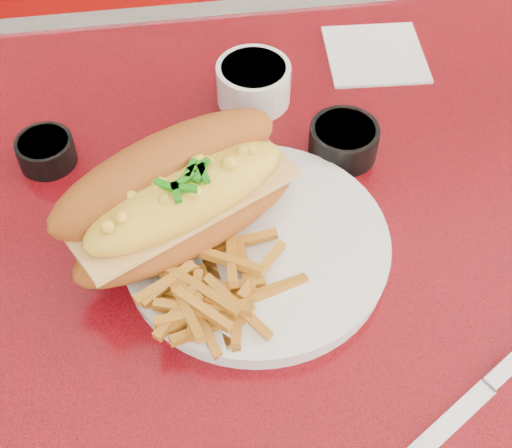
{
  "coord_description": "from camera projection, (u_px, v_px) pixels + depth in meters",
  "views": [
    {
      "loc": [
        -0.07,
        -0.35,
        1.28
      ],
      "look_at": [
        -0.01,
        0.03,
        0.81
      ],
      "focal_mm": 50.0,
      "sensor_mm": 36.0,
      "label": 1
    }
  ],
  "objects": [
    {
      "name": "diner_table",
      "position": [
        274.0,
        366.0,
        0.74
      ],
      "size": [
        1.23,
        0.83,
        0.77
      ],
      "color": "red",
      "rests_on": "ground"
    },
    {
      "name": "booth_bench_far",
      "position": [
        209.0,
        94.0,
        1.5
      ],
      "size": [
        1.2,
        0.51,
        0.9
      ],
      "color": "#940B09",
      "rests_on": "ground"
    },
    {
      "name": "dinner_plate",
      "position": [
        256.0,
        246.0,
        0.63
      ],
      "size": [
        0.31,
        0.31,
        0.02
      ],
      "rotation": [
        0.0,
        0.0,
        -0.4
      ],
      "color": "white",
      "rests_on": "diner_table"
    },
    {
      "name": "mac_hoagie",
      "position": [
        180.0,
        195.0,
        0.6
      ],
      "size": [
        0.24,
        0.2,
        0.1
      ],
      "rotation": [
        0.0,
        0.0,
        0.48
      ],
      "color": "#A05119",
      "rests_on": "dinner_plate"
    },
    {
      "name": "fries_pile",
      "position": [
        217.0,
        278.0,
        0.58
      ],
      "size": [
        0.12,
        0.12,
        0.03
      ],
      "primitive_type": null,
      "rotation": [
        0.0,
        0.0,
        0.27
      ],
      "color": "orange",
      "rests_on": "dinner_plate"
    },
    {
      "name": "fork",
      "position": [
        211.0,
        268.0,
        0.6
      ],
      "size": [
        0.03,
        0.16,
        0.0
      ],
      "rotation": [
        0.0,
        0.0,
        1.69
      ],
      "color": "silver",
      "rests_on": "dinner_plate"
    },
    {
      "name": "gravy_ramekin",
      "position": [
        253.0,
        82.0,
        0.74
      ],
      "size": [
        0.09,
        0.09,
        0.04
      ],
      "rotation": [
        0.0,
        0.0,
        0.23
      ],
      "color": "white",
      "rests_on": "diner_table"
    },
    {
      "name": "sauce_cup_left",
      "position": [
        46.0,
        150.0,
        0.69
      ],
      "size": [
        0.07,
        0.07,
        0.03
      ],
      "rotation": [
        0.0,
        0.0,
        0.28
      ],
      "color": "black",
      "rests_on": "diner_table"
    },
    {
      "name": "sauce_cup_right",
      "position": [
        344.0,
        140.0,
        0.7
      ],
      "size": [
        0.07,
        0.07,
        0.03
      ],
      "rotation": [
        0.0,
        0.0,
        -0.05
      ],
      "color": "black",
      "rests_on": "diner_table"
    },
    {
      "name": "knife",
      "position": [
        482.0,
        393.0,
        0.55
      ],
      "size": [
        0.17,
        0.11,
        0.01
      ],
      "rotation": [
        0.0,
        0.0,
        0.55
      ],
      "color": "silver",
      "rests_on": "diner_table"
    },
    {
      "name": "paper_napkin",
      "position": [
        375.0,
        54.0,
        0.81
      ],
      "size": [
        0.11,
        0.11,
        0.0
      ],
      "primitive_type": "cube",
      "rotation": [
        0.0,
        0.0,
        -0.06
      ],
      "color": "white",
      "rests_on": "diner_table"
    }
  ]
}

